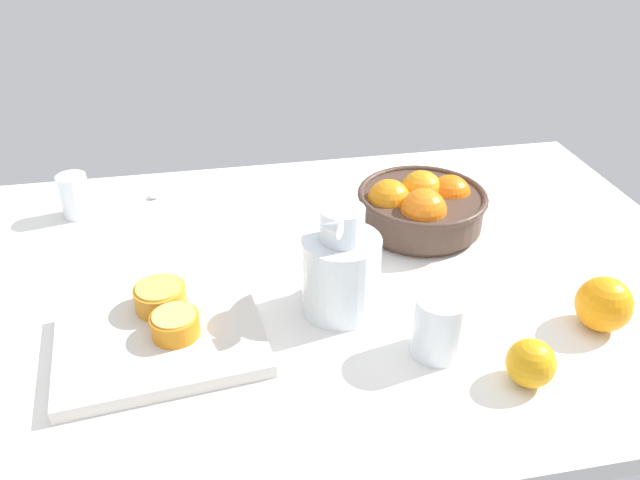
% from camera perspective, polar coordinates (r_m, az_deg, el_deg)
% --- Properties ---
extents(ground_plane, '(1.40, 0.88, 0.03)m').
position_cam_1_polar(ground_plane, '(1.06, -1.79, -3.88)').
color(ground_plane, white).
extents(fruit_bowl, '(0.24, 0.24, 0.11)m').
position_cam_1_polar(fruit_bowl, '(1.16, 9.13, 3.08)').
color(fruit_bowl, '#473328').
rests_on(fruit_bowl, ground_plane).
extents(juice_pitcher, '(0.12, 0.15, 0.18)m').
position_cam_1_polar(juice_pitcher, '(0.94, 1.93, -3.11)').
color(juice_pitcher, white).
rests_on(juice_pitcher, ground_plane).
extents(juice_glass, '(0.08, 0.08, 0.09)m').
position_cam_1_polar(juice_glass, '(0.89, 10.71, -7.85)').
color(juice_glass, white).
rests_on(juice_glass, ground_plane).
extents(second_glass, '(0.06, 0.06, 0.08)m').
position_cam_1_polar(second_glass, '(1.29, -21.28, 3.56)').
color(second_glass, white).
rests_on(second_glass, ground_plane).
extents(cutting_board, '(0.31, 0.24, 0.02)m').
position_cam_1_polar(cutting_board, '(0.93, -14.18, -8.92)').
color(cutting_board, beige).
rests_on(cutting_board, ground_plane).
extents(orange_half_0, '(0.08, 0.08, 0.04)m').
position_cam_1_polar(orange_half_0, '(0.96, -14.27, -5.02)').
color(orange_half_0, orange).
rests_on(orange_half_0, cutting_board).
extents(orange_half_1, '(0.07, 0.07, 0.03)m').
position_cam_1_polar(orange_half_1, '(0.91, -12.99, -7.45)').
color(orange_half_1, orange).
rests_on(orange_half_1, cutting_board).
extents(loose_orange_0, '(0.08, 0.08, 0.08)m').
position_cam_1_polar(loose_orange_0, '(1.01, 24.32, -5.31)').
color(loose_orange_0, orange).
rests_on(loose_orange_0, ground_plane).
extents(loose_orange_1, '(0.07, 0.07, 0.07)m').
position_cam_1_polar(loose_orange_1, '(0.88, 18.55, -10.52)').
color(loose_orange_1, orange).
rests_on(loose_orange_1, ground_plane).
extents(spoon, '(0.07, 0.12, 0.01)m').
position_cam_1_polar(spoon, '(1.34, -14.19, 4.46)').
color(spoon, silver).
rests_on(spoon, ground_plane).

